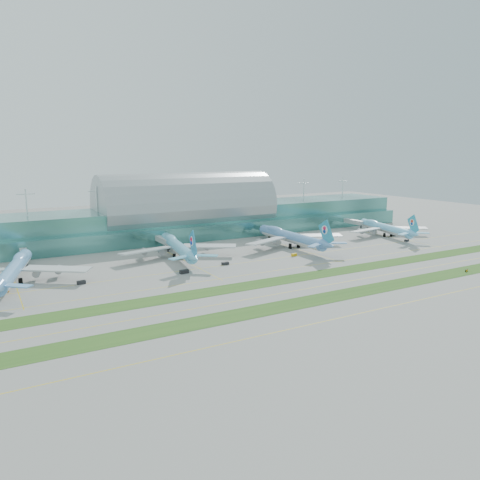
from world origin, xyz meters
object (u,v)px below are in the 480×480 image
airliner_b (177,246)px  airliner_d (385,228)px  terminal (187,215)px  taxiway_sign_east (467,271)px  airliner_a (14,269)px  airliner_c (290,236)px

airliner_b → airliner_d: (149.36, -7.73, -0.53)m
terminal → taxiway_sign_east: bearing=-63.7°
airliner_b → taxiway_sign_east: bearing=-33.2°
airliner_a → airliner_c: airliner_c is taller
terminal → airliner_b: 68.28m
terminal → airliner_a: size_ratio=4.56×
terminal → airliner_d: 136.19m
airliner_b → taxiway_sign_east: size_ratio=26.04×
airliner_b → airliner_c: size_ratio=0.96×
airliner_c → airliner_d: airliner_c is taller
terminal → airliner_d: terminal is taller
terminal → airliner_c: size_ratio=4.42×
airliner_b → airliner_c: airliner_c is taller
airliner_a → airliner_d: bearing=14.7°
terminal → airliner_a: terminal is taller
airliner_a → taxiway_sign_east: airliner_a is taller
terminal → airliner_b: terminal is taller
terminal → airliner_a: bearing=-147.6°
terminal → airliner_d: (117.82, -67.77, -8.48)m
terminal → airliner_b: (-31.54, -60.04, -7.95)m
airliner_b → airliner_d: 149.56m
airliner_c → taxiway_sign_east: 99.36m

